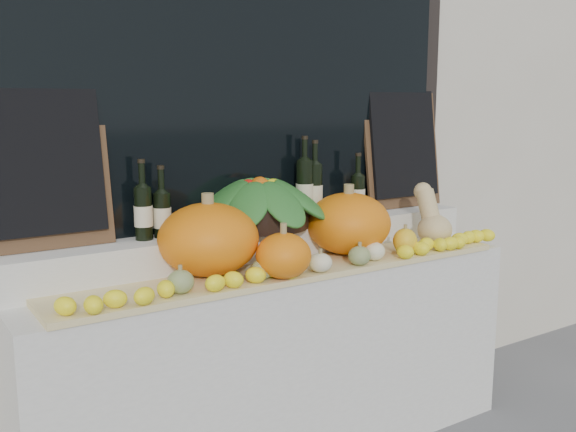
{
  "coord_description": "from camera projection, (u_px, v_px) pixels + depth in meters",
  "views": [
    {
      "loc": [
        -1.47,
        -0.8,
        1.6
      ],
      "look_at": [
        0.0,
        1.45,
        1.12
      ],
      "focal_mm": 40.0,
      "sensor_mm": 36.0,
      "label": 1
    }
  ],
  "objects": [
    {
      "name": "pumpkin_right",
      "position": [
        348.0,
        223.0,
        2.95
      ],
      "size": [
        0.4,
        0.4,
        0.28
      ],
      "primitive_type": "ellipsoid",
      "rotation": [
        0.0,
        0.0,
        0.03
      ],
      "color": "orange",
      "rests_on": "straw_bedding"
    },
    {
      "name": "display_sill",
      "position": [
        279.0,
        361.0,
        2.91
      ],
      "size": [
        2.3,
        0.55,
        0.88
      ],
      "primitive_type": "cube",
      "color": "silver",
      "rests_on": "ground"
    },
    {
      "name": "produce_bowl",
      "position": [
        260.0,
        202.0,
        2.89
      ],
      "size": [
        0.67,
        0.67,
        0.24
      ],
      "color": "black",
      "rests_on": "rear_tier"
    },
    {
      "name": "butternut_squash",
      "position": [
        432.0,
        221.0,
        3.15
      ],
      "size": [
        0.17,
        0.22,
        0.3
      ],
      "color": "#D2B57C",
      "rests_on": "straw_bedding"
    },
    {
      "name": "wine_bottle_near_right",
      "position": [
        315.0,
        191.0,
        3.08
      ],
      "size": [
        0.08,
        0.08,
        0.38
      ],
      "color": "black",
      "rests_on": "rear_tier"
    },
    {
      "name": "chalkboard_right",
      "position": [
        403.0,
        147.0,
        3.42
      ],
      "size": [
        0.5,
        0.12,
        0.62
      ],
      "rotation": [
        -0.14,
        0.0,
        0.0
      ],
      "color": "#4C331E",
      "rests_on": "rear_tier"
    },
    {
      "name": "chalkboard_left",
      "position": [
        43.0,
        165.0,
        2.43
      ],
      "size": [
        0.5,
        0.12,
        0.62
      ],
      "rotation": [
        -0.14,
        0.0,
        0.0
      ],
      "color": "#4C331E",
      "rests_on": "rear_tier"
    },
    {
      "name": "wine_bottle_near_left",
      "position": [
        162.0,
        214.0,
        2.67
      ],
      "size": [
        0.08,
        0.08,
        0.3
      ],
      "color": "black",
      "rests_on": "rear_tier"
    },
    {
      "name": "pumpkin_left",
      "position": [
        209.0,
        239.0,
        2.59
      ],
      "size": [
        0.53,
        0.53,
        0.3
      ],
      "primitive_type": "ellipsoid",
      "rotation": [
        0.0,
        0.0,
        0.37
      ],
      "color": "orange",
      "rests_on": "straw_bedding"
    },
    {
      "name": "lemon_heap",
      "position": [
        309.0,
        266.0,
        2.63
      ],
      "size": [
        2.2,
        0.16,
        0.06
      ],
      "primitive_type": null,
      "color": "#FFF11A",
      "rests_on": "straw_bedding"
    },
    {
      "name": "straw_bedding",
      "position": [
        294.0,
        270.0,
        2.73
      ],
      "size": [
        2.1,
        0.32,
        0.02
      ],
      "primitive_type": "cube",
      "color": "tan",
      "rests_on": "display_sill"
    },
    {
      "name": "rear_tier",
      "position": [
        261.0,
        243.0,
        2.94
      ],
      "size": [
        2.3,
        0.25,
        0.16
      ],
      "primitive_type": "cube",
      "color": "silver",
      "rests_on": "display_sill"
    },
    {
      "name": "wine_bottle_far_right",
      "position": [
        358.0,
        194.0,
        3.21
      ],
      "size": [
        0.08,
        0.08,
        0.31
      ],
      "color": "black",
      "rests_on": "rear_tier"
    },
    {
      "name": "decorative_gourds",
      "position": [
        324.0,
        257.0,
        2.69
      ],
      "size": [
        1.24,
        0.16,
        0.15
      ],
      "color": "#335D1B",
      "rests_on": "straw_bedding"
    },
    {
      "name": "wine_bottle_tall",
      "position": [
        305.0,
        189.0,
        3.05
      ],
      "size": [
        0.08,
        0.08,
        0.4
      ],
      "color": "black",
      "rests_on": "rear_tier"
    },
    {
      "name": "pumpkin_center",
      "position": [
        284.0,
        256.0,
        2.55
      ],
      "size": [
        0.27,
        0.27,
        0.18
      ],
      "primitive_type": "ellipsoid",
      "rotation": [
        0.0,
        0.0,
        -0.23
      ],
      "color": "orange",
      "rests_on": "straw_bedding"
    },
    {
      "name": "wine_bottle_far_left",
      "position": [
        143.0,
        212.0,
        2.62
      ],
      "size": [
        0.08,
        0.08,
        0.33
      ],
      "color": "black",
      "rests_on": "rear_tier"
    }
  ]
}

